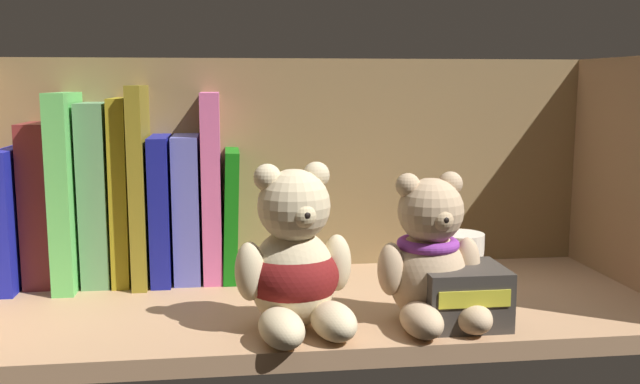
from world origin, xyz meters
TOP-DOWN VIEW (x-y plane):
  - shelf_board at (0.00, 0.00)cm, footprint 75.65×30.76cm
  - shelf_back_panel at (0.00, 15.98)cm, footprint 78.05×1.20cm
  - book_0 at (-35.32, 12.00)cm, footprint 2.00×14.24cm
  - book_1 at (-32.17, 12.00)cm, footprint 3.60×9.06cm
  - book_2 at (-28.78, 12.00)cm, footprint 2.47×14.93cm
  - book_3 at (-25.55, 12.00)cm, footprint 3.27×10.10cm
  - book_4 at (-22.54, 12.00)cm, footprint 2.21×10.66cm
  - book_5 at (-20.29, 12.00)cm, footprint 1.75×13.35cm
  - book_6 at (-17.90, 12.00)cm, footprint 2.33×11.75cm
  - book_7 at (-14.82, 12.00)cm, footprint 3.14×10.23cm
  - book_8 at (-11.76, 12.00)cm, footprint 2.26×10.39cm
  - book_9 at (-9.44, 12.00)cm, footprint 2.25×10.78cm
  - teddy_bear_larger at (-3.38, -9.13)cm, footprint 12.68×13.40cm
  - teddy_bear_smaller at (10.51, -9.03)cm, footprint 11.45×11.85cm
  - pillar_candle at (18.14, 4.29)cm, footprint 5.72×5.72cm
  - small_product_box at (13.61, -9.81)cm, footprint 8.45×7.66cm

SIDE VIEW (x-z plane):
  - shelf_board at x=0.00cm, z-range 0.00..2.00cm
  - small_product_box at x=13.61cm, z-range 2.00..8.00cm
  - pillar_candle at x=18.14cm, z-range 2.00..8.29cm
  - teddy_bear_larger at x=-3.38cm, z-range 0.22..16.89cm
  - teddy_bear_smaller at x=10.51cm, z-range 0.87..16.33cm
  - book_9 at x=-9.44cm, z-range 1.98..18.15cm
  - book_0 at x=-35.32cm, z-range 2.00..18.69cm
  - book_6 at x=-17.90cm, z-range 2.00..19.96cm
  - book_7 at x=-14.82cm, z-range 2.00..19.99cm
  - book_1 at x=-32.17cm, z-range 2.00..21.63cm
  - book_3 at x=-25.55cm, z-range 2.00..24.01cm
  - book_4 at x=-22.54cm, z-range 1.99..24.55cm
  - book_8 at x=-11.76cm, z-range 2.00..25.20cm
  - book_2 at x=-28.78cm, z-range 2.00..25.23cm
  - book_5 at x=-20.29cm, z-range 2.00..26.05cm
  - shelf_back_panel at x=0.00cm, z-range 0.00..29.46cm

